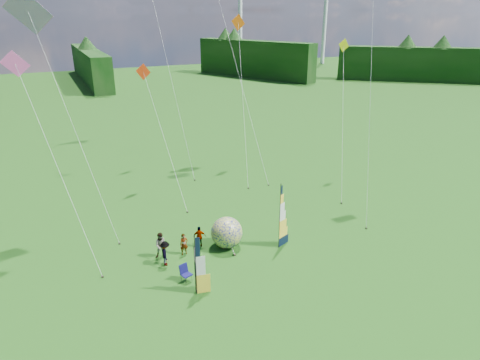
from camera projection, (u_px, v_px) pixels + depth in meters
name	position (u px, v px, depth m)	size (l,w,h in m)	color
ground	(282.00, 283.00, 26.16)	(220.00, 220.00, 0.00)	#2A7C1C
treeline_ring	(285.00, 225.00, 24.68)	(210.00, 210.00, 8.00)	#28441B
turbine_left	(325.00, 12.00, 128.13)	(8.00, 1.20, 30.00)	silver
turbine_right	(240.00, 12.00, 124.16)	(8.00, 1.20, 30.00)	silver
feather_banner_main	(280.00, 218.00, 29.17)	(1.27, 0.10, 4.68)	black
side_banner_left	(196.00, 267.00, 24.45)	(1.04, 0.10, 3.75)	yellow
side_banner_far	(195.00, 270.00, 24.76)	(0.90, 0.10, 3.01)	white
bol_inflatable	(227.00, 233.00, 29.76)	(2.22, 2.22, 2.22)	#010773
spectator_a	(184.00, 244.00, 28.96)	(0.56, 0.37, 1.53)	#66594C
spectator_b	(161.00, 245.00, 28.51)	(0.89, 0.44, 1.83)	#66594C
spectator_c	(165.00, 253.00, 27.71)	(1.10, 0.41, 1.70)	#66594C
spectator_d	(199.00, 237.00, 29.89)	(0.91, 0.37, 1.55)	#66594C
camp_chair	(186.00, 274.00, 26.10)	(0.64, 0.64, 1.11)	#0C0C40
kite_whale	(238.00, 65.00, 42.07)	(3.35, 15.83, 21.01)	black
kite_rainbow_delta	(73.00, 114.00, 29.03)	(8.39, 11.12, 17.97)	#F6603F
kite_parafoil	(372.00, 83.00, 32.71)	(8.35, 11.21, 20.73)	red
small_kite_red	(164.00, 132.00, 36.32)	(3.41, 10.76, 11.71)	red
small_kite_orange	(243.00, 95.00, 41.30)	(5.85, 11.53, 15.76)	#DE4E0A
small_kite_yellow	(343.00, 115.00, 38.41)	(6.83, 9.63, 13.50)	yellow
small_kite_pink	(57.00, 161.00, 26.23)	(5.64, 9.16, 13.84)	#FF51B9
small_kite_green	(170.00, 68.00, 42.28)	(3.10, 12.69, 20.30)	#36CB63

